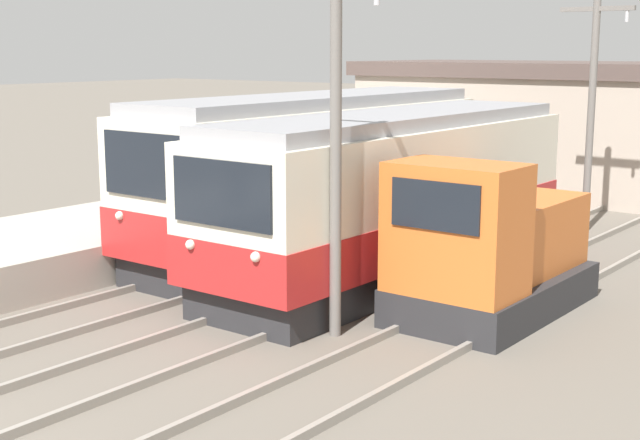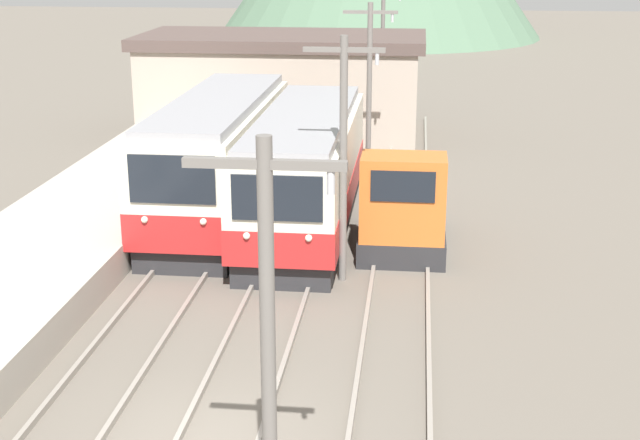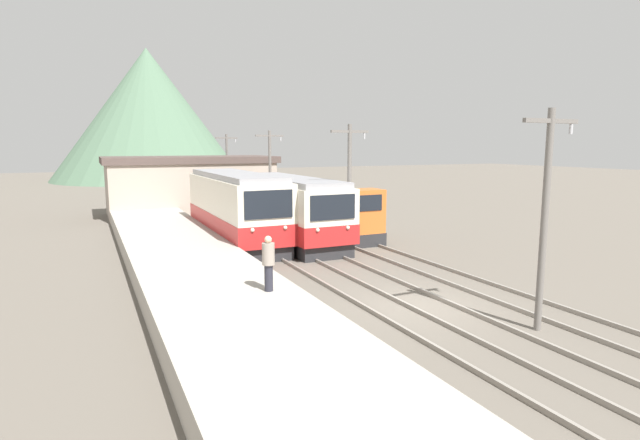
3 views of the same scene
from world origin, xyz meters
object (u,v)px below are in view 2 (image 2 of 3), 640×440
Objects in this scene: commuter_train_center at (305,176)px; catenary_mast_near at (269,352)px; shunting_locomotive at (403,207)px; catenary_mast_far at (370,81)px; commuter_train_left at (219,164)px; catenary_mast_distant at (383,45)px; catenary_mast_mid at (344,150)px.

catenary_mast_near reaches higher than commuter_train_center.
commuter_train_center is 3.34m from shunting_locomotive.
catenary_mast_far is (0.00, 22.84, 0.00)m from catenary_mast_near.
commuter_train_center is at bearing -101.74° from catenary_mast_far.
commuter_train_left is 18.53m from catenary_mast_distant.
catenary_mast_far is at bearing 99.78° from shunting_locomotive.
commuter_train_left is at bearing 104.80° from catenary_mast_near.
catenary_mast_distant is (4.31, 17.94, 1.68)m from commuter_train_left.
shunting_locomotive is at bearing 61.69° from catenary_mast_mid.
commuter_train_left is 1.00× the size of commuter_train_center.
catenary_mast_far is at bearing 90.00° from catenary_mast_near.
catenary_mast_mid is at bearing -70.06° from commuter_train_center.
catenary_mast_near is 34.25m from catenary_mast_distant.
shunting_locomotive is 3.87m from catenary_mast_mid.
catenary_mast_mid is at bearing -118.31° from shunting_locomotive.
shunting_locomotive is (3.00, -1.39, -0.46)m from commuter_train_center.
catenary_mast_near is (4.31, -16.31, 1.68)m from commuter_train_left.
catenary_mast_mid is at bearing -90.00° from catenary_mast_far.
shunting_locomotive is 9.06m from catenary_mast_far.
commuter_train_center is at bearing -14.68° from commuter_train_left.
catenary_mast_far is 1.00× the size of catenary_mast_distant.
commuter_train_center is 1.73× the size of catenary_mast_far.
commuter_train_center is 2.39× the size of shunting_locomotive.
catenary_mast_far is at bearing 90.00° from catenary_mast_mid.
commuter_train_left reaches higher than shunting_locomotive.
catenary_mast_near is 1.00× the size of catenary_mast_far.
catenary_mast_far is at bearing 78.26° from commuter_train_center.
commuter_train_center is 1.73× the size of catenary_mast_distant.
commuter_train_left is 6.73m from catenary_mast_mid.
catenary_mast_far is at bearing -90.00° from catenary_mast_distant.
shunting_locomotive is at bearing -80.22° from catenary_mast_far.
shunting_locomotive is 20.25m from catenary_mast_distant.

